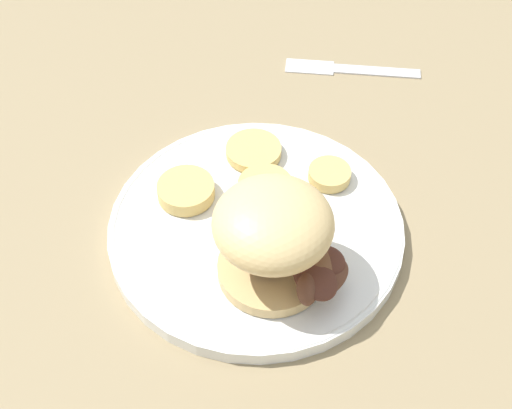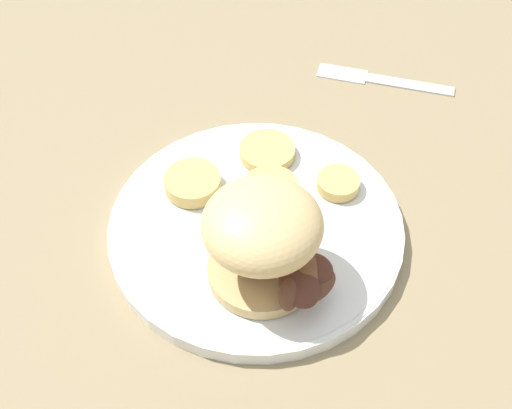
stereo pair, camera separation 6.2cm
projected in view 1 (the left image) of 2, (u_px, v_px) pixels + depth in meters
ground_plane at (256, 234)px, 0.65m from camera, size 4.00×4.00×0.00m
dinner_plate at (256, 228)px, 0.65m from camera, size 0.27×0.27×0.02m
sandwich at (280, 239)px, 0.57m from camera, size 0.10×0.12×0.09m
potato_round_0 at (253, 151)px, 0.70m from camera, size 0.05×0.05×0.01m
potato_round_1 at (265, 189)px, 0.66m from camera, size 0.05×0.05×0.02m
potato_round_2 at (186, 190)px, 0.66m from camera, size 0.05×0.05×0.01m
potato_round_3 at (330, 174)px, 0.67m from camera, size 0.04×0.04×0.01m
fork at (350, 69)px, 0.81m from camera, size 0.04×0.15×0.00m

